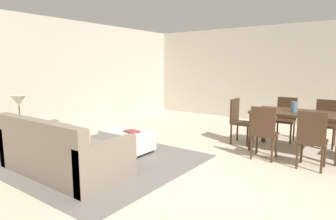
{
  "coord_description": "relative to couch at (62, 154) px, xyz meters",
  "views": [
    {
      "loc": [
        1.73,
        -3.27,
        1.6
      ],
      "look_at": [
        -1.33,
        0.92,
        0.78
      ],
      "focal_mm": 30.41,
      "sensor_mm": 36.0,
      "label": 1
    }
  ],
  "objects": [
    {
      "name": "side_table",
      "position": [
        -1.31,
        0.07,
        0.15
      ],
      "size": [
        0.4,
        0.4,
        0.55
      ],
      "color": "olive",
      "rests_on": "ground_plane"
    },
    {
      "name": "dining_chair_far_right",
      "position": [
        2.98,
        3.94,
        0.23
      ],
      "size": [
        0.41,
        0.41,
        0.92
      ],
      "color": "#422B1C",
      "rests_on": "ground_plane"
    },
    {
      "name": "dining_table",
      "position": [
        2.61,
        3.14,
        0.37
      ],
      "size": [
        1.54,
        0.89,
        0.76
      ],
      "color": "#422B1C",
      "rests_on": "ground_plane"
    },
    {
      "name": "ground_plane",
      "position": [
        1.98,
        0.9,
        -0.29
      ],
      "size": [
        10.8,
        10.8,
        0.0
      ],
      "primitive_type": "plane",
      "color": "beige"
    },
    {
      "name": "dining_chair_near_left",
      "position": [
        2.25,
        2.36,
        0.23
      ],
      "size": [
        0.43,
        0.43,
        0.92
      ],
      "color": "#422B1C",
      "rests_on": "ground_plane"
    },
    {
      "name": "couch",
      "position": [
        0.0,
        0.0,
        0.0
      ],
      "size": [
        2.03,
        0.98,
        0.86
      ],
      "color": "gray",
      "rests_on": "ground_plane"
    },
    {
      "name": "wall_left",
      "position": [
        -2.52,
        1.4,
        1.06
      ],
      "size": [
        0.12,
        11.0,
        2.7
      ],
      "primitive_type": "cube",
      "color": "#BCB2A0",
      "rests_on": "ground_plane"
    },
    {
      "name": "wall_back",
      "position": [
        1.98,
        5.9,
        1.06
      ],
      "size": [
        9.0,
        0.12,
        2.7
      ],
      "primitive_type": "cube",
      "color": "#BCB2A0",
      "rests_on": "ground_plane"
    },
    {
      "name": "vase_centerpiece",
      "position": [
        2.55,
        3.09,
        0.56
      ],
      "size": [
        0.11,
        0.11,
        0.18
      ],
      "primitive_type": "cylinder",
      "color": "slate",
      "rests_on": "dining_table"
    },
    {
      "name": "dining_chair_near_right",
      "position": [
        2.99,
        2.32,
        0.23
      ],
      "size": [
        0.4,
        0.4,
        0.92
      ],
      "color": "#422B1C",
      "rests_on": "ground_plane"
    },
    {
      "name": "book_on_ottoman",
      "position": [
        0.19,
        1.33,
        0.11
      ],
      "size": [
        0.29,
        0.25,
        0.03
      ],
      "primitive_type": "cube",
      "rotation": [
        0.0,
        0.0,
        -0.19
      ],
      "color": "maroon",
      "rests_on": "ottoman_table"
    },
    {
      "name": "dining_chair_far_left",
      "position": [
        2.21,
        3.94,
        0.23
      ],
      "size": [
        0.41,
        0.41,
        0.92
      ],
      "color": "#422B1C",
      "rests_on": "ground_plane"
    },
    {
      "name": "ottoman_table",
      "position": [
        0.06,
        1.33,
        -0.07
      ],
      "size": [
        0.96,
        0.54,
        0.39
      ],
      "color": "silver",
      "rests_on": "ground_plane"
    },
    {
      "name": "area_rug",
      "position": [
        0.03,
        0.69,
        -0.29
      ],
      "size": [
        3.0,
        2.8,
        0.01
      ],
      "primitive_type": "cube",
      "color": "slate",
      "rests_on": "ground_plane"
    },
    {
      "name": "table_lamp",
      "position": [
        -1.31,
        0.07,
        0.67
      ],
      "size": [
        0.26,
        0.26,
        0.52
      ],
      "color": "brown",
      "rests_on": "side_table"
    },
    {
      "name": "dining_chair_head_west",
      "position": [
        1.5,
        3.12,
        0.23
      ],
      "size": [
        0.41,
        0.41,
        0.92
      ],
      "color": "#422B1C",
      "rests_on": "ground_plane"
    }
  ]
}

